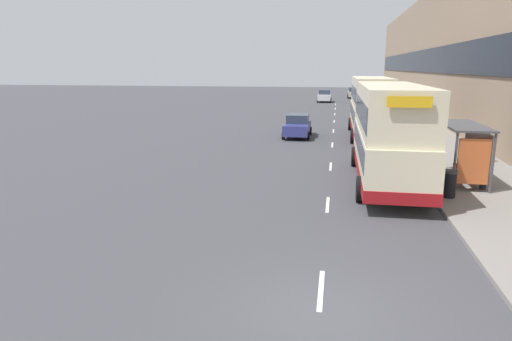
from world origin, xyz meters
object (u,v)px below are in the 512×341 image
car_0 (360,99)px  pedestrian_1 (485,169)px  double_decker_bus_near (389,132)px  car_1 (354,93)px  bus_shelter (468,143)px  litter_bin (449,184)px  car_2 (298,126)px  double_decker_bus_ahead (370,106)px  pedestrian_at_shelter (485,145)px  car_3 (324,96)px  pedestrian_2 (475,150)px

car_0 → pedestrian_1: pedestrian_1 is taller
double_decker_bus_near → car_1: 57.18m
bus_shelter → litter_bin: bus_shelter is taller
car_0 → car_2: size_ratio=1.03×
double_decker_bus_ahead → car_0: 28.99m
pedestrian_at_shelter → bus_shelter: bearing=-114.1°
car_2 → litter_bin: car_2 is taller
car_3 → pedestrian_at_shelter: pedestrian_at_shelter is taller
pedestrian_at_shelter → pedestrian_1: (-1.65, -5.72, -0.12)m
car_0 → pedestrian_2: 39.75m
car_3 → double_decker_bus_near: bearing=94.9°
bus_shelter → pedestrian_at_shelter: bus_shelter is taller
pedestrian_at_shelter → pedestrian_2: bearing=-121.2°
car_0 → litter_bin: 45.31m
car_0 → pedestrian_1: (3.04, -43.82, 0.13)m
pedestrian_1 → double_decker_bus_near: bearing=166.5°
litter_bin → bus_shelter: bearing=63.9°
double_decker_bus_ahead → pedestrian_1: double_decker_bus_ahead is taller
litter_bin → double_decker_bus_near: bearing=131.2°
pedestrian_1 → pedestrian_2: bearing=79.9°
bus_shelter → car_2: 15.37m
car_1 → car_3: size_ratio=1.03×
car_2 → pedestrian_at_shelter: bearing=142.1°
car_3 → pedestrian_1: pedestrian_1 is taller
pedestrian_at_shelter → pedestrian_2: size_ratio=1.05×
pedestrian_2 → litter_bin: (-2.44, -5.73, -0.38)m
car_0 → pedestrian_at_shelter: pedestrian_at_shelter is taller
car_3 → car_2: bearing=88.5°
car_0 → pedestrian_at_shelter: 38.39m
double_decker_bus_near → pedestrian_1: bearing=-13.5°
double_decker_bus_ahead → pedestrian_1: bearing=-76.3°
car_2 → car_1: bearing=-97.0°
car_0 → bus_shelter: bearing=-86.5°
car_1 → car_2: 44.52m
car_2 → pedestrian_2: (9.58, -9.62, 0.22)m
pedestrian_at_shelter → car_2: bearing=142.1°
car_1 → pedestrian_1: bearing=-86.7°
bus_shelter → double_decker_bus_near: double_decker_bus_near is taller
car_0 → litter_bin: size_ratio=4.19×
car_3 → bus_shelter: bearing=98.9°
car_2 → double_decker_bus_ahead: bearing=-169.2°
bus_shelter → pedestrian_at_shelter: (2.10, 4.69, -0.78)m
litter_bin → car_3: bearing=97.1°
car_2 → pedestrian_1: (8.82, -13.88, 0.15)m
double_decker_bus_near → car_3: 47.92m
pedestrian_2 → car_0: bearing=95.5°
double_decker_bus_near → car_0: double_decker_bus_near is taller
bus_shelter → double_decker_bus_near: (-3.30, -0.13, 0.41)m
car_3 → litter_bin: car_3 is taller
pedestrian_at_shelter → litter_bin: 7.94m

